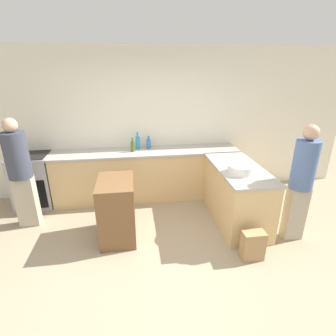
# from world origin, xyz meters

# --- Properties ---
(ground_plane) EXTENTS (14.00, 14.00, 0.00)m
(ground_plane) POSITION_xyz_m (0.00, 0.00, 0.00)
(ground_plane) COLOR tan
(wall_back) EXTENTS (8.00, 0.06, 2.70)m
(wall_back) POSITION_xyz_m (0.00, 2.23, 1.35)
(wall_back) COLOR silver
(wall_back) RESTS_ON ground_plane
(counter_back) EXTENTS (3.37, 0.62, 0.92)m
(counter_back) POSITION_xyz_m (0.00, 1.91, 0.46)
(counter_back) COLOR #D6B27A
(counter_back) RESTS_ON ground_plane
(counter_peninsula) EXTENTS (0.69, 1.47, 0.92)m
(counter_peninsula) POSITION_xyz_m (1.34, 0.89, 0.46)
(counter_peninsula) COLOR #D6B27A
(counter_peninsula) RESTS_ON ground_plane
(range_oven) EXTENTS (0.64, 0.60, 0.94)m
(range_oven) POSITION_xyz_m (-2.01, 1.90, 0.47)
(range_oven) COLOR #ADADB2
(range_oven) RESTS_ON ground_plane
(island_table) EXTENTS (0.49, 0.73, 0.90)m
(island_table) POSITION_xyz_m (-0.51, 0.70, 0.45)
(island_table) COLOR brown
(island_table) RESTS_ON ground_plane
(mixing_bowl) EXTENTS (0.37, 0.37, 0.12)m
(mixing_bowl) POSITION_xyz_m (1.27, 0.67, 0.99)
(mixing_bowl) COLOR white
(mixing_bowl) RESTS_ON counter_peninsula
(dish_soap_bottle) EXTENTS (0.08, 0.08, 0.31)m
(dish_soap_bottle) POSITION_xyz_m (-0.15, 2.05, 1.05)
(dish_soap_bottle) COLOR #338CBF
(dish_soap_bottle) RESTS_ON counter_back
(water_bottle_blue) EXTENTS (0.08, 0.08, 0.23)m
(water_bottle_blue) POSITION_xyz_m (0.05, 2.05, 1.02)
(water_bottle_blue) COLOR #386BB7
(water_bottle_blue) RESTS_ON counter_back
(olive_oil_bottle) EXTENTS (0.07, 0.07, 0.25)m
(olive_oil_bottle) POSITION_xyz_m (-0.25, 1.89, 1.02)
(olive_oil_bottle) COLOR #475B1E
(olive_oil_bottle) RESTS_ON counter_back
(person_by_range) EXTENTS (0.33, 0.33, 1.70)m
(person_by_range) POSITION_xyz_m (-1.91, 1.22, 0.92)
(person_by_range) COLOR #ADA38E
(person_by_range) RESTS_ON ground_plane
(person_at_peninsula) EXTENTS (0.31, 0.31, 1.68)m
(person_at_peninsula) POSITION_xyz_m (1.99, 0.33, 0.92)
(person_at_peninsula) COLOR #ADA38E
(person_at_peninsula) RESTS_ON ground_plane
(paper_bag) EXTENTS (0.29, 0.17, 0.40)m
(paper_bag) POSITION_xyz_m (1.23, -0.03, 0.20)
(paper_bag) COLOR #A88456
(paper_bag) RESTS_ON ground_plane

